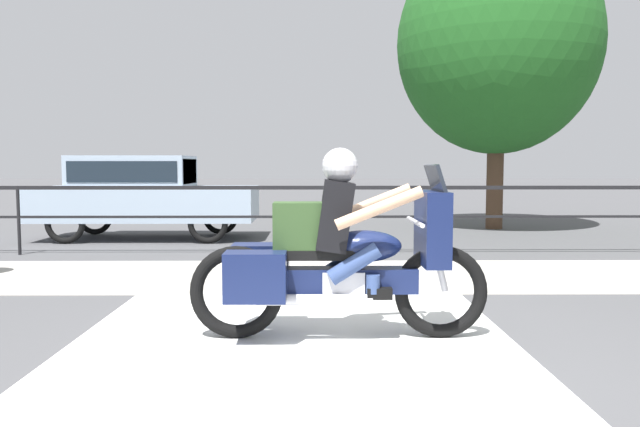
# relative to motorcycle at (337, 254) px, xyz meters

# --- Properties ---
(ground_plane) EXTENTS (120.00, 120.00, 0.00)m
(ground_plane) POSITION_rel_motorcycle_xyz_m (0.24, -0.51, -0.69)
(ground_plane) COLOR #4C4C4F
(sidewalk_band) EXTENTS (44.00, 2.40, 0.01)m
(sidewalk_band) POSITION_rel_motorcycle_xyz_m (0.24, 2.89, -0.69)
(sidewalk_band) COLOR #B7B2A8
(sidewalk_band) RESTS_ON ground
(crosswalk_band) EXTENTS (3.56, 6.00, 0.01)m
(crosswalk_band) POSITION_rel_motorcycle_xyz_m (-0.36, -0.71, -0.69)
(crosswalk_band) COLOR silver
(crosswalk_band) RESTS_ON ground
(fence_railing) EXTENTS (36.00, 0.05, 1.09)m
(fence_railing) POSITION_rel_motorcycle_xyz_m (0.24, 4.81, 0.17)
(fence_railing) COLOR black
(fence_railing) RESTS_ON ground
(motorcycle) EXTENTS (2.44, 0.76, 1.56)m
(motorcycle) POSITION_rel_motorcycle_xyz_m (0.00, 0.00, 0.00)
(motorcycle) COLOR black
(motorcycle) RESTS_ON ground
(parked_car) EXTENTS (4.15, 1.65, 1.59)m
(parked_car) POSITION_rel_motorcycle_xyz_m (-3.49, 6.95, 0.22)
(parked_car) COLOR #9EB2C6
(parked_car) RESTS_ON ground
(tree_behind_sign) EXTENTS (4.38, 4.38, 6.48)m
(tree_behind_sign) POSITION_rel_motorcycle_xyz_m (3.84, 8.78, 3.37)
(tree_behind_sign) COLOR #473323
(tree_behind_sign) RESTS_ON ground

